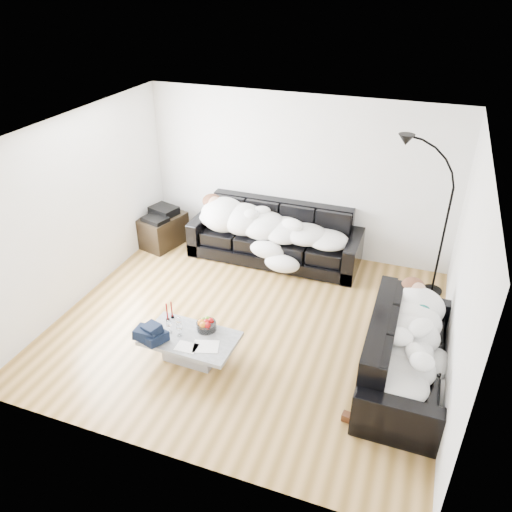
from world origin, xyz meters
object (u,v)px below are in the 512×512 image
(coffee_table, at_px, (191,347))
(av_cabinet, at_px, (163,230))
(wine_glass_c, at_px, (179,329))
(wine_glass_a, at_px, (179,323))
(candle_right, at_px, (172,310))
(candle_left, at_px, (167,312))
(sofa_back, at_px, (275,234))
(sofa_right, at_px, (407,351))
(sleeper_back, at_px, (274,224))
(fruit_bowl, at_px, (206,324))
(stereo, at_px, (161,213))
(floor_lamp, at_px, (444,231))
(sleeper_right, at_px, (410,336))
(shoes, at_px, (362,416))
(wine_glass_b, at_px, (169,327))

(coffee_table, xyz_separation_m, av_cabinet, (-1.76, 2.48, 0.10))
(wine_glass_c, bearing_deg, wine_glass_a, 119.40)
(wine_glass_c, height_order, candle_right, candle_right)
(wine_glass_c, relative_size, candle_left, 0.72)
(sofa_back, relative_size, sofa_right, 1.33)
(sofa_back, xyz_separation_m, sleeper_back, (-0.00, -0.05, 0.20))
(fruit_bowl, relative_size, candle_left, 0.95)
(stereo, xyz_separation_m, floor_lamp, (4.48, 0.07, 0.42))
(sofa_back, bearing_deg, sleeper_right, -43.34)
(fruit_bowl, relative_size, shoes, 0.58)
(sofa_back, relative_size, candle_left, 10.62)
(wine_glass_c, xyz_separation_m, stereo, (-1.63, 2.50, 0.17))
(shoes, bearing_deg, wine_glass_c, -166.91)
(av_cabinet, bearing_deg, coffee_table, -40.12)
(coffee_table, relative_size, fruit_bowl, 4.58)
(sofa_right, xyz_separation_m, floor_lamp, (0.23, 2.03, 0.60))
(sleeper_right, distance_m, wine_glass_c, 2.68)
(shoes, height_order, av_cabinet, av_cabinet)
(sofa_back, xyz_separation_m, wine_glass_c, (-0.33, -2.69, -0.03))
(wine_glass_c, bearing_deg, wine_glass_b, 176.00)
(av_cabinet, bearing_deg, wine_glass_a, -42.20)
(sleeper_right, height_order, wine_glass_c, sleeper_right)
(sleeper_back, height_order, fruit_bowl, sleeper_back)
(stereo, bearing_deg, sofa_back, 21.84)
(sofa_back, height_order, wine_glass_a, sofa_back)
(sofa_right, bearing_deg, wine_glass_a, 98.97)
(candle_left, height_order, shoes, candle_left)
(sofa_back, bearing_deg, coffee_table, -94.24)
(sleeper_right, distance_m, stereo, 4.68)
(av_cabinet, bearing_deg, sofa_right, -10.36)
(fruit_bowl, height_order, stereo, stereo)
(sofa_back, height_order, shoes, sofa_back)
(stereo, bearing_deg, wine_glass_a, -40.48)
(floor_lamp, bearing_deg, sleeper_right, -91.18)
(wine_glass_b, bearing_deg, shoes, -5.78)
(wine_glass_b, height_order, wine_glass_c, wine_glass_c)
(sleeper_back, height_order, coffee_table, sleeper_back)
(stereo, bearing_deg, wine_glass_c, -40.65)
(wine_glass_c, height_order, candle_left, candle_left)
(wine_glass_b, xyz_separation_m, stereo, (-1.49, 2.49, 0.18))
(sleeper_back, relative_size, wine_glass_b, 13.22)
(sofa_back, xyz_separation_m, av_cabinet, (-1.96, -0.20, -0.18))
(sofa_back, height_order, coffee_table, sofa_back)
(candle_right, bearing_deg, candle_left, -106.95)
(sleeper_right, xyz_separation_m, fruit_bowl, (-2.36, -0.31, -0.23))
(sleeper_right, xyz_separation_m, candle_right, (-2.87, -0.25, -0.19))
(sofa_back, relative_size, wine_glass_b, 15.63)
(wine_glass_c, bearing_deg, shoes, -5.89)
(candle_left, bearing_deg, stereo, 120.69)
(candle_right, distance_m, floor_lamp, 3.89)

